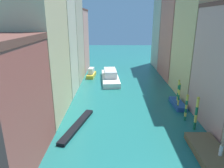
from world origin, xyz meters
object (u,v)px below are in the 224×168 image
object	(u,v)px
mooring_pole_0	(196,113)
mooring_pole_3	(178,92)
motorboat_1	(91,74)
mooring_pole_2	(179,96)
gondola_black	(77,126)
mooring_pole_1	(186,107)
waterfront_dock	(211,155)
vaporetto_white	(110,77)
person_on_dock	(221,150)
motorboat_0	(178,104)

from	to	relation	value
mooring_pole_0	mooring_pole_3	size ratio (longest dim) A/B	1.06
mooring_pole_0	motorboat_1	xyz separation A→B (m)	(-16.44, 25.73, -1.56)
mooring_pole_2	mooring_pole_0	bearing A→B (deg)	-86.18
gondola_black	mooring_pole_1	bearing A→B (deg)	7.91
motorboat_1	mooring_pole_2	bearing A→B (deg)	-50.71
mooring_pole_0	mooring_pole_2	xyz separation A→B (m)	(-0.41, 6.13, -0.09)
mooring_pole_0	mooring_pole_2	bearing A→B (deg)	93.82
waterfront_dock	mooring_pole_2	xyz separation A→B (m)	(0.02, 12.01, 1.92)
mooring_pole_1	mooring_pole_3	xyz separation A→B (m)	(0.54, 5.82, 0.19)
mooring_pole_1	motorboat_1	distance (m)	28.16
waterfront_dock	vaporetto_white	bearing A→B (deg)	111.56
mooring_pole_0	gondola_black	bearing A→B (deg)	178.18
mooring_pole_1	motorboat_1	xyz separation A→B (m)	(-16.06, 23.09, -1.22)
person_on_dock	mooring_pole_1	size ratio (longest dim) A/B	0.34
mooring_pole_0	mooring_pole_3	xyz separation A→B (m)	(0.16, 8.45, -0.15)
motorboat_1	waterfront_dock	bearing A→B (deg)	-63.14
motorboat_1	vaporetto_white	bearing A→B (deg)	-34.67
mooring_pole_3	gondola_black	bearing A→B (deg)	-153.42
motorboat_0	gondola_black	bearing A→B (deg)	-155.31
waterfront_dock	mooring_pole_3	size ratio (longest dim) A/B	1.76
person_on_dock	motorboat_1	world-z (taller)	motorboat_1
mooring_pole_1	person_on_dock	bearing A→B (deg)	-86.71
waterfront_dock	mooring_pole_0	distance (m)	6.23
gondola_black	vaporetto_white	bearing A→B (deg)	79.32
gondola_black	mooring_pole_3	bearing A→B (deg)	26.58
mooring_pole_3	gondola_black	xyz separation A→B (m)	(-15.89, -7.95, -2.03)
person_on_dock	motorboat_1	bearing A→B (deg)	117.27
mooring_pole_1	mooring_pole_2	size ratio (longest dim) A/B	0.89
mooring_pole_1	mooring_pole_2	distance (m)	3.51
mooring_pole_3	vaporetto_white	xyz separation A→B (m)	(-11.76, 13.93, -1.24)
mooring_pole_1	waterfront_dock	bearing A→B (deg)	-90.36
mooring_pole_2	vaporetto_white	world-z (taller)	mooring_pole_2
mooring_pole_2	motorboat_0	distance (m)	2.58
person_on_dock	mooring_pole_3	bearing A→B (deg)	89.93
mooring_pole_2	mooring_pole_3	bearing A→B (deg)	76.09
vaporetto_white	motorboat_0	distance (m)	18.71
mooring_pole_0	motorboat_1	size ratio (longest dim) A/B	0.89
waterfront_dock	motorboat_0	distance (m)	13.64
mooring_pole_2	mooring_pole_1	bearing A→B (deg)	-89.47
vaporetto_white	gondola_black	bearing A→B (deg)	-100.68
gondola_black	motorboat_0	xyz separation A→B (m)	(15.79, 7.26, 0.15)
mooring_pole_0	gondola_black	world-z (taller)	mooring_pole_0
person_on_dock	mooring_pole_1	bearing A→B (deg)	93.29
mooring_pole_2	motorboat_1	size ratio (longest dim) A/B	0.86
waterfront_dock	mooring_pole_3	distance (m)	14.46
person_on_dock	mooring_pole_3	xyz separation A→B (m)	(0.02, 14.90, 0.84)
mooring_pole_2	person_on_dock	bearing A→B (deg)	-87.47
motorboat_0	motorboat_1	xyz separation A→B (m)	(-16.50, 17.97, 0.47)
motorboat_0	person_on_dock	bearing A→B (deg)	-89.67
motorboat_0	waterfront_dock	bearing A→B (deg)	-92.08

